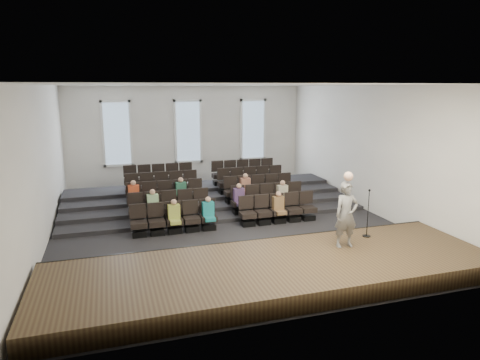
# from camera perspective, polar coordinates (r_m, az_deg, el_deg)

# --- Properties ---
(ground) EXTENTS (14.00, 14.00, 0.00)m
(ground) POSITION_cam_1_polar(r_m,az_deg,el_deg) (15.97, -2.14, -5.68)
(ground) COLOR black
(ground) RESTS_ON ground
(ceiling) EXTENTS (12.00, 14.00, 0.02)m
(ceiling) POSITION_cam_1_polar(r_m,az_deg,el_deg) (15.19, -2.30, 12.60)
(ceiling) COLOR white
(ceiling) RESTS_ON ground
(wall_back) EXTENTS (12.00, 0.04, 5.00)m
(wall_back) POSITION_cam_1_polar(r_m,az_deg,el_deg) (22.18, -6.95, 5.93)
(wall_back) COLOR white
(wall_back) RESTS_ON ground
(wall_front) EXTENTS (12.00, 0.04, 5.00)m
(wall_front) POSITION_cam_1_polar(r_m,az_deg,el_deg) (8.94, 9.56, -3.62)
(wall_front) COLOR white
(wall_front) RESTS_ON ground
(wall_left) EXTENTS (0.04, 14.00, 5.00)m
(wall_left) POSITION_cam_1_polar(r_m,az_deg,el_deg) (15.03, -24.99, 1.85)
(wall_left) COLOR white
(wall_left) RESTS_ON ground
(wall_right) EXTENTS (0.04, 14.00, 5.00)m
(wall_right) POSITION_cam_1_polar(r_m,az_deg,el_deg) (17.89, 16.79, 3.98)
(wall_right) COLOR white
(wall_right) RESTS_ON ground
(stage) EXTENTS (11.80, 3.60, 0.50)m
(stage) POSITION_cam_1_polar(r_m,az_deg,el_deg) (11.36, 4.72, -12.06)
(stage) COLOR #44341D
(stage) RESTS_ON ground
(stage_lip) EXTENTS (11.80, 0.06, 0.52)m
(stage_lip) POSITION_cam_1_polar(r_m,az_deg,el_deg) (12.89, 1.76, -8.99)
(stage_lip) COLOR black
(stage_lip) RESTS_ON ground
(risers) EXTENTS (11.80, 4.80, 0.60)m
(risers) POSITION_cam_1_polar(r_m,az_deg,el_deg) (18.88, -4.66, -2.26)
(risers) COLOR black
(risers) RESTS_ON ground
(seating_rows) EXTENTS (6.80, 4.70, 1.67)m
(seating_rows) POSITION_cam_1_polar(r_m,az_deg,el_deg) (17.22, -3.50, -2.00)
(seating_rows) COLOR black
(seating_rows) RESTS_ON ground
(windows) EXTENTS (8.44, 0.10, 3.24)m
(windows) POSITION_cam_1_polar(r_m,az_deg,el_deg) (22.10, -6.93, 6.43)
(windows) COLOR white
(windows) RESTS_ON wall_back
(audience) EXTENTS (6.05, 2.64, 1.10)m
(audience) POSITION_cam_1_polar(r_m,az_deg,el_deg) (16.08, -3.78, -2.49)
(audience) COLOR #9FAA44
(audience) RESTS_ON seating_rows
(speaker) EXTENTS (0.71, 0.49, 1.87)m
(speaker) POSITION_cam_1_polar(r_m,az_deg,el_deg) (12.34, 13.99, -4.52)
(speaker) COLOR slate
(speaker) RESTS_ON stage
(mic_stand) EXTENTS (0.25, 0.25, 1.47)m
(mic_stand) POSITION_cam_1_polar(r_m,az_deg,el_deg) (13.47, 16.61, -5.45)
(mic_stand) COLOR black
(mic_stand) RESTS_ON stage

